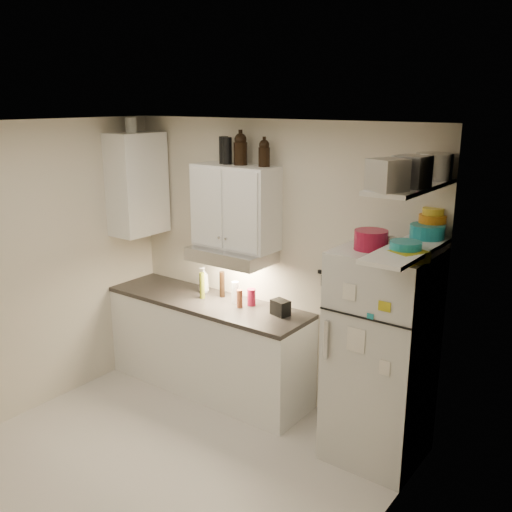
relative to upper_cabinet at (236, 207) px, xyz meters
The scene contains 36 objects.
floor 2.29m from the upper_cabinet, 77.33° to the right, with size 3.20×3.00×0.02m, color beige.
ceiling 1.58m from the upper_cabinet, 77.33° to the right, with size 3.20×3.00×0.02m, color white.
back_wall 0.63m from the upper_cabinet, 30.26° to the left, with size 3.20×0.02×2.60m, color beige.
left_wall 1.94m from the upper_cabinet, 134.46° to the right, with size 0.02×3.00×2.60m, color beige.
right_wall 2.39m from the upper_cabinet, 34.95° to the right, with size 0.02×3.00×2.60m, color beige.
base_cabinet 1.41m from the upper_cabinet, 151.63° to the right, with size 2.10×0.60×0.88m, color white.
countertop 0.97m from the upper_cabinet, 151.63° to the right, with size 2.10×0.62×0.04m, color #2E2A27.
upper_cabinet is the anchor object (origin of this frame).
side_cabinet 1.15m from the upper_cabinet, behind, with size 0.33×0.55×1.00m, color white.
range_hood 0.44m from the upper_cabinet, 90.00° to the right, with size 0.76×0.46×0.12m, color silver.
fridge 1.84m from the upper_cabinet, ahead, with size 0.70×0.68×1.70m, color silver.
shelf_hi 1.82m from the upper_cabinet, 10.05° to the right, with size 0.30×0.95×0.03m, color white.
shelf_lo 1.78m from the upper_cabinet, 10.05° to the right, with size 0.30×0.95×0.03m, color white.
knife_strip 1.13m from the upper_cabinet, ahead, with size 0.42×0.02×0.03m, color black.
dutch_oven 1.46m from the upper_cabinet, ahead, with size 0.25×0.25×0.14m, color maroon.
book_stack 1.84m from the upper_cabinet, 12.26° to the right, with size 0.18×0.23×0.08m, color gold.
spice_jar 1.58m from the upper_cabinet, ahead, with size 0.06×0.06×0.10m, color silver.
stock_pot 1.84m from the upper_cabinet, ahead, with size 0.26×0.26×0.18m, color silver.
tin_a 1.91m from the upper_cabinet, 13.87° to the right, with size 0.20×0.18×0.20m, color #AAAAAD.
tin_b 1.93m from the upper_cabinet, 21.52° to the right, with size 0.20×0.20×0.20m, color #AAAAAD.
bowl_teal 1.75m from the upper_cabinet, ahead, with size 0.25×0.25×0.10m, color teal.
bowl_orange 1.76m from the upper_cabinet, ahead, with size 0.20×0.20×0.06m, color #CA7213.
bowl_yellow 1.77m from the upper_cabinet, ahead, with size 0.16×0.16×0.05m, color gold.
plates 1.78m from the upper_cabinet, 11.16° to the right, with size 0.22×0.22×0.05m, color teal.
growler_a 0.52m from the upper_cabinet, 32.18° to the left, with size 0.12×0.12×0.28m, color black, non-canonical shape.
growler_b 0.57m from the upper_cabinet, ahead, with size 0.10×0.10×0.24m, color black, non-canonical shape.
thermos_a 0.50m from the upper_cabinet, behind, with size 0.08×0.08×0.24m, color black.
thermos_b 0.52m from the upper_cabinet, behind, with size 0.08×0.08×0.24m, color black.
side_jar 1.35m from the upper_cabinet, behind, with size 0.11×0.11×0.14m, color silver.
soap_bottle 0.87m from the upper_cabinet, behind, with size 0.11×0.11×0.29m, color white.
pepper_mill 0.84m from the upper_cabinet, 41.63° to the right, with size 0.05×0.05×0.17m, color brown.
oil_bottle 0.85m from the upper_cabinet, 158.04° to the right, with size 0.05×0.05×0.26m, color #626A1A.
vinegar_bottle 0.80m from the upper_cabinet, behind, with size 0.05×0.05×0.25m, color black.
clear_bottle 0.80m from the upper_cabinet, 67.92° to the right, with size 0.07×0.07×0.21m, color silver.
red_jar 0.85m from the upper_cabinet, ahead, with size 0.08×0.08×0.16m, color maroon.
caddy 0.99m from the upper_cabinet, ahead, with size 0.16×0.11×0.14m, color black.
Camera 1 is at (2.86, -2.64, 2.76)m, focal length 40.00 mm.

